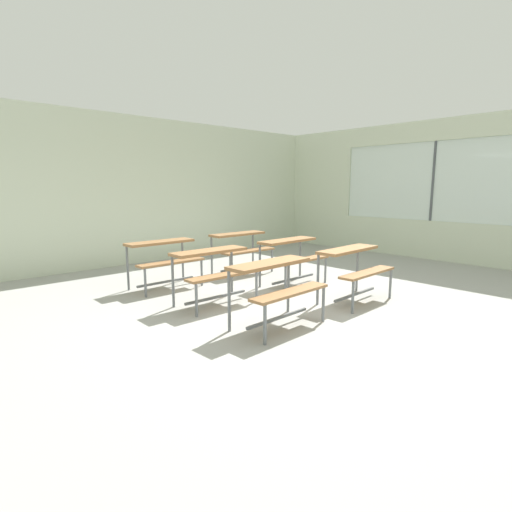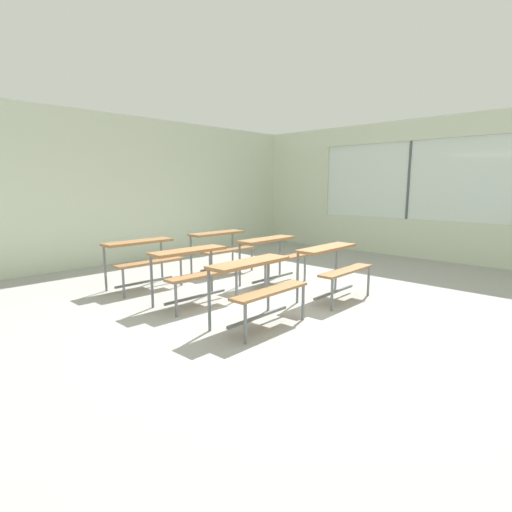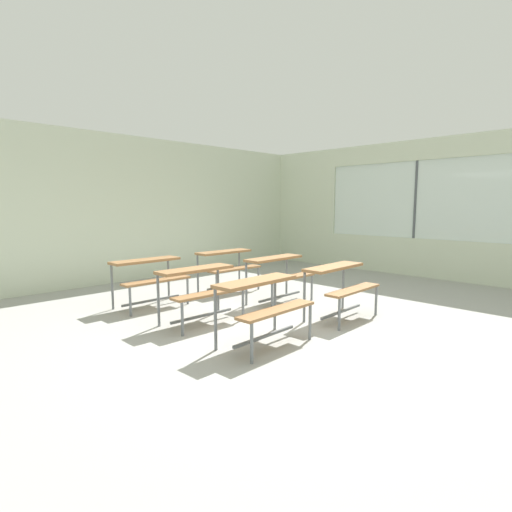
# 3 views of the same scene
# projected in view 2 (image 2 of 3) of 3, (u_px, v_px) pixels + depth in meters

# --- Properties ---
(ground) EXTENTS (10.00, 9.00, 0.05)m
(ground) POSITION_uv_depth(u_px,v_px,m) (276.00, 311.00, 5.23)
(ground) COLOR #9E9E99
(wall_back) EXTENTS (10.00, 0.12, 3.00)m
(wall_back) POSITION_uv_depth(u_px,v_px,m) (109.00, 190.00, 8.05)
(wall_back) COLOR beige
(wall_back) RESTS_ON ground
(wall_right) EXTENTS (0.12, 9.00, 3.00)m
(wall_right) POSITION_uv_depth(u_px,v_px,m) (438.00, 192.00, 8.42)
(wall_right) COLOR beige
(wall_right) RESTS_ON ground
(desk_bench_r0c0) EXTENTS (1.12, 0.62, 0.74)m
(desk_bench_r0c0) POSITION_uv_depth(u_px,v_px,m) (256.00, 277.00, 4.55)
(desk_bench_r0c0) COLOR olive
(desk_bench_r0c0) RESTS_ON ground
(desk_bench_r0c1) EXTENTS (1.12, 0.62, 0.74)m
(desk_bench_r0c1) POSITION_uv_depth(u_px,v_px,m) (333.00, 260.00, 5.61)
(desk_bench_r0c1) COLOR olive
(desk_bench_r0c1) RESTS_ON ground
(desk_bench_r1c0) EXTENTS (1.11, 0.61, 0.74)m
(desk_bench_r1c0) POSITION_uv_depth(u_px,v_px,m) (194.00, 263.00, 5.37)
(desk_bench_r1c0) COLOR olive
(desk_bench_r1c0) RESTS_ON ground
(desk_bench_r1c1) EXTENTS (1.11, 0.61, 0.74)m
(desk_bench_r1c1) POSITION_uv_depth(u_px,v_px,m) (272.00, 250.00, 6.50)
(desk_bench_r1c1) COLOR olive
(desk_bench_r1c1) RESTS_ON ground
(desk_bench_r2c0) EXTENTS (1.10, 0.60, 0.74)m
(desk_bench_r2c0) POSITION_uv_depth(u_px,v_px,m) (142.00, 253.00, 6.21)
(desk_bench_r2c0) COLOR olive
(desk_bench_r2c0) RESTS_ON ground
(desk_bench_r2c1) EXTENTS (1.11, 0.62, 0.74)m
(desk_bench_r2c1) POSITION_uv_depth(u_px,v_px,m) (221.00, 242.00, 7.36)
(desk_bench_r2c1) COLOR olive
(desk_bench_r2c1) RESTS_ON ground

